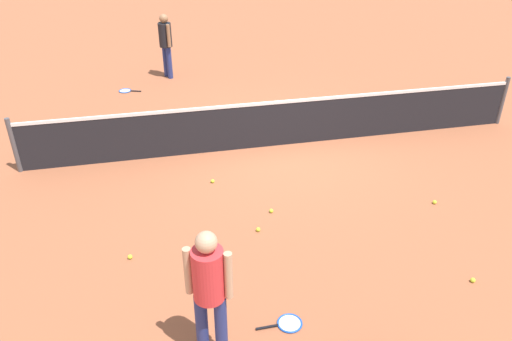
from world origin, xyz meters
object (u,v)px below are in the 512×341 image
object	(u,v)px
tennis_ball_stray_left	(271,211)
tennis_racket_far_player	(126,91)
player_far_side	(166,41)
tennis_ball_near_player	(213,181)
player_near_side	(209,286)
tennis_ball_stray_right	(130,257)
tennis_racket_near_player	(288,324)
tennis_ball_midcourt	(258,229)
tennis_ball_by_net	(435,202)
tennis_ball_baseline	(473,280)

from	to	relation	value
tennis_ball_stray_left	tennis_racket_far_player	bearing A→B (deg)	111.09
player_far_side	tennis_ball_stray_left	xyz separation A→B (m)	(1.20, -6.94, -0.98)
tennis_racket_far_player	tennis_ball_near_player	distance (m)	5.19
player_near_side	tennis_ball_stray_right	size ratio (longest dim) A/B	25.76
tennis_racket_near_player	tennis_ball_stray_left	distance (m)	2.39
player_near_side	tennis_ball_midcourt	bearing A→B (deg)	64.65
tennis_ball_by_net	tennis_racket_near_player	bearing A→B (deg)	-146.96
tennis_racket_far_player	tennis_ball_near_player	xyz separation A→B (m)	(1.54, -4.95, 0.02)
player_far_side	tennis_ball_near_player	world-z (taller)	player_far_side
tennis_ball_near_player	tennis_ball_midcourt	size ratio (longest dim) A/B	1.00
tennis_ball_midcourt	tennis_ball_stray_left	size ratio (longest dim) A/B	1.00
tennis_ball_stray_right	tennis_racket_near_player	bearing A→B (deg)	-41.66
tennis_ball_by_net	tennis_ball_stray_left	xyz separation A→B (m)	(-2.73, 0.34, 0.00)
player_near_side	tennis_ball_baseline	bearing A→B (deg)	6.30
player_near_side	tennis_ball_by_net	size ratio (longest dim) A/B	25.76
tennis_racket_far_player	tennis_ball_baseline	size ratio (longest dim) A/B	9.19
player_far_side	tennis_ball_by_net	bearing A→B (deg)	-61.61
player_near_side	tennis_ball_stray_right	distance (m)	2.31
tennis_racket_near_player	tennis_ball_stray_right	bearing A→B (deg)	138.34
tennis_racket_far_player	tennis_ball_midcourt	world-z (taller)	tennis_ball_midcourt
tennis_racket_far_player	tennis_ball_midcourt	size ratio (longest dim) A/B	9.19
player_far_side	tennis_racket_far_player	bearing A→B (deg)	-143.20
tennis_racket_far_player	tennis_ball_stray_left	distance (m)	6.52
tennis_ball_by_net	tennis_ball_midcourt	size ratio (longest dim) A/B	1.00
tennis_racket_near_player	tennis_ball_stray_left	bearing A→B (deg)	80.92
tennis_ball_stray_left	player_near_side	bearing A→B (deg)	-117.26
tennis_ball_near_player	tennis_ball_midcourt	xyz separation A→B (m)	(0.49, -1.58, 0.00)
player_far_side	tennis_ball_stray_right	distance (m)	7.76
tennis_ball_midcourt	tennis_ball_stray_right	world-z (taller)	same
player_near_side	tennis_ball_near_player	xyz separation A→B (m)	(0.52, 3.70, -0.98)
player_near_side	tennis_ball_by_net	xyz separation A→B (m)	(4.06, 2.23, -0.98)
tennis_ball_stray_left	tennis_ball_stray_right	bearing A→B (deg)	-162.95
player_near_side	tennis_ball_stray_left	bearing A→B (deg)	62.74
tennis_racket_near_player	tennis_ball_by_net	world-z (taller)	tennis_ball_by_net
tennis_ball_near_player	tennis_ball_by_net	world-z (taller)	same
tennis_ball_stray_left	player_far_side	bearing A→B (deg)	99.81
tennis_ball_midcourt	tennis_ball_stray_left	xyz separation A→B (m)	(0.32, 0.45, 0.00)
tennis_ball_baseline	tennis_ball_stray_right	distance (m)	4.75
tennis_ball_by_net	tennis_ball_stray_left	distance (m)	2.75
player_near_side	player_far_side	distance (m)	9.51
tennis_ball_near_player	tennis_ball_baseline	size ratio (longest dim) A/B	1.00
player_far_side	tennis_ball_baseline	bearing A→B (deg)	-69.19
tennis_ball_near_player	player_near_side	bearing A→B (deg)	-97.99
player_near_side	tennis_racket_far_player	xyz separation A→B (m)	(-1.02, 8.65, -1.00)
tennis_ball_baseline	tennis_ball_stray_left	distance (m)	3.14
player_far_side	tennis_ball_stray_right	world-z (taller)	player_far_side
tennis_racket_near_player	tennis_ball_baseline	distance (m)	2.65
tennis_racket_near_player	tennis_racket_far_player	size ratio (longest dim) A/B	0.96
tennis_racket_near_player	tennis_ball_by_net	bearing A→B (deg)	33.04
tennis_ball_by_net	tennis_ball_baseline	bearing A→B (deg)	-104.37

